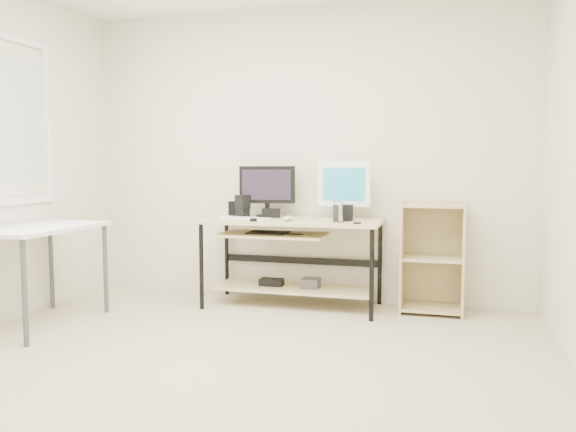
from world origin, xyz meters
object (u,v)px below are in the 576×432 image
(white_imac, at_px, (344,186))
(audio_controller, at_px, (233,209))
(shelf_unit, at_px, (432,257))
(black_monitor, at_px, (267,188))
(desk, at_px, (289,244))
(side_table, at_px, (38,237))

(white_imac, xyz_separation_m, audio_controller, (-0.97, -0.10, -0.21))
(shelf_unit, height_order, white_imac, white_imac)
(white_imac, height_order, audio_controller, white_imac)
(black_monitor, distance_m, white_imac, 0.68)
(desk, distance_m, shelf_unit, 1.19)
(desk, xyz_separation_m, white_imac, (0.44, 0.16, 0.49))
(white_imac, relative_size, audio_controller, 3.44)
(desk, bearing_deg, audio_controller, 174.54)
(side_table, distance_m, shelf_unit, 3.09)
(desk, relative_size, audio_controller, 10.57)
(black_monitor, height_order, audio_controller, black_monitor)
(white_imac, distance_m, audio_controller, 1.00)
(desk, distance_m, audio_controller, 0.61)
(shelf_unit, distance_m, white_imac, 0.94)
(shelf_unit, bearing_deg, audio_controller, -176.34)
(desk, relative_size, shelf_unit, 1.67)
(side_table, relative_size, black_monitor, 2.05)
(black_monitor, xyz_separation_m, audio_controller, (-0.29, -0.10, -0.19))
(desk, xyz_separation_m, audio_controller, (-0.53, 0.05, 0.28))
(shelf_unit, bearing_deg, side_table, -156.67)
(audio_controller, bearing_deg, shelf_unit, -10.83)
(shelf_unit, relative_size, black_monitor, 1.84)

